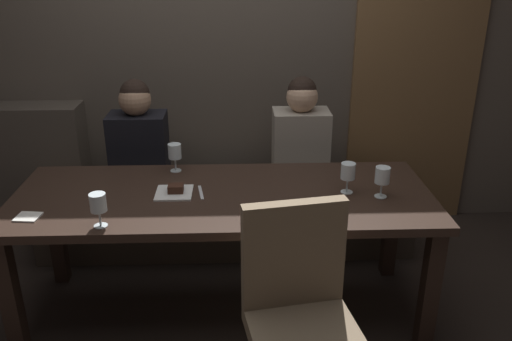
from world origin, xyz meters
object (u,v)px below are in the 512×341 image
object	(u,v)px
diner_redhead	(139,141)
diner_bearded	(301,137)
wine_glass_far_left	(382,176)
dessert_plate	(175,191)
wine_glass_center_back	(348,172)
dining_table	(223,209)
wine_glass_near_right	(98,204)
chair_near_side	(300,305)
banquette_bench	(227,218)
wine_glass_center_front	(175,152)
fork_on_table	(201,193)

from	to	relation	value
diner_redhead	diner_bearded	size ratio (longest dim) A/B	1.00
wine_glass_far_left	dessert_plate	world-z (taller)	wine_glass_far_left
diner_bearded	wine_glass_center_back	world-z (taller)	diner_bearded
dining_table	wine_glass_near_right	size ratio (longest dim) A/B	13.41
chair_near_side	dessert_plate	distance (m)	0.95
banquette_bench	wine_glass_center_back	world-z (taller)	wine_glass_center_back
banquette_bench	diner_redhead	size ratio (longest dim) A/B	3.34
diner_redhead	wine_glass_far_left	bearing A→B (deg)	-28.86
diner_bearded	wine_glass_center_back	xyz separation A→B (m)	(0.16, -0.72, 0.05)
wine_glass_near_right	banquette_bench	bearing A→B (deg)	61.79
wine_glass_center_front	dessert_plate	xyz separation A→B (m)	(0.03, -0.32, -0.10)
fork_on_table	wine_glass_near_right	bearing A→B (deg)	-150.54
diner_redhead	fork_on_table	xyz separation A→B (m)	(0.43, -0.67, -0.06)
wine_glass_center_front	diner_bearded	bearing A→B (deg)	26.53
diner_redhead	dessert_plate	xyz separation A→B (m)	(0.30, -0.68, -0.05)
banquette_bench	wine_glass_near_right	bearing A→B (deg)	-118.21
chair_near_side	wine_glass_near_right	size ratio (longest dim) A/B	5.98
wine_glass_far_left	wine_glass_center_front	xyz separation A→B (m)	(-1.10, 0.39, 0.00)
banquette_bench	dessert_plate	xyz separation A→B (m)	(-0.25, -0.69, 0.53)
wine_glass_far_left	wine_glass_center_front	world-z (taller)	same
banquette_bench	chair_near_side	distance (m)	1.50
wine_glass_center_front	dessert_plate	size ratio (longest dim) A/B	0.86
diner_redhead	wine_glass_center_front	size ratio (longest dim) A/B	4.56
dining_table	dessert_plate	bearing A→B (deg)	178.09
chair_near_side	wine_glass_center_back	bearing A→B (deg)	65.53
chair_near_side	fork_on_table	size ratio (longest dim) A/B	5.76
diner_redhead	wine_glass_near_right	bearing A→B (deg)	-90.43
banquette_bench	wine_glass_near_right	xyz separation A→B (m)	(-0.56, -1.04, 0.62)
dessert_plate	fork_on_table	size ratio (longest dim) A/B	1.12
dining_table	dessert_plate	world-z (taller)	dessert_plate
diner_bearded	wine_glass_far_left	world-z (taller)	diner_bearded
dining_table	chair_near_side	distance (m)	0.80
chair_near_side	wine_glass_far_left	bearing A→B (deg)	53.13
wine_glass_near_right	fork_on_table	distance (m)	0.57
dining_table	banquette_bench	xyz separation A→B (m)	(0.00, 0.70, -0.42)
wine_glass_far_left	fork_on_table	xyz separation A→B (m)	(-0.93, 0.08, -0.11)
diner_redhead	wine_glass_near_right	world-z (taller)	diner_redhead
wine_glass_center_front	fork_on_table	bearing A→B (deg)	-62.54
dining_table	wine_glass_near_right	xyz separation A→B (m)	(-0.56, -0.34, 0.20)
wine_glass_far_left	dessert_plate	xyz separation A→B (m)	(-1.07, 0.08, -0.10)
wine_glass_far_left	wine_glass_center_back	xyz separation A→B (m)	(-0.16, 0.06, 0.00)
diner_redhead	dessert_plate	size ratio (longest dim) A/B	3.94
wine_glass_center_front	fork_on_table	xyz separation A→B (m)	(0.16, -0.31, -0.11)
wine_glass_near_right	wine_glass_far_left	bearing A→B (deg)	11.05
chair_near_side	wine_glass_center_back	xyz separation A→B (m)	(0.33, 0.71, 0.30)
diner_bearded	dining_table	bearing A→B (deg)	-124.74
chair_near_side	diner_redhead	size ratio (longest dim) A/B	1.31
dining_table	wine_glass_far_left	world-z (taller)	wine_glass_far_left
dessert_plate	banquette_bench	bearing A→B (deg)	70.02
dessert_plate	chair_near_side	bearing A→B (deg)	-51.51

